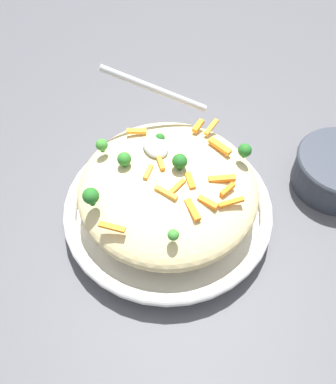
# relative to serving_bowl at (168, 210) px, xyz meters

# --- Properties ---
(ground_plane) EXTENTS (2.40, 2.40, 0.00)m
(ground_plane) POSITION_rel_serving_bowl_xyz_m (0.00, 0.00, -0.03)
(ground_plane) COLOR #4C4C51
(serving_bowl) EXTENTS (0.37, 0.37, 0.05)m
(serving_bowl) POSITION_rel_serving_bowl_xyz_m (0.00, 0.00, 0.00)
(serving_bowl) COLOR white
(serving_bowl) RESTS_ON ground_plane
(pasta_mound) EXTENTS (0.31, 0.31, 0.09)m
(pasta_mound) POSITION_rel_serving_bowl_xyz_m (0.00, 0.00, 0.06)
(pasta_mound) COLOR #DBC689
(pasta_mound) RESTS_ON serving_bowl
(carrot_piece_0) EXTENTS (0.03, 0.04, 0.01)m
(carrot_piece_0) POSITION_rel_serving_bowl_xyz_m (0.07, -0.11, 0.10)
(carrot_piece_0) COLOR orange
(carrot_piece_0) RESTS_ON pasta_mound
(carrot_piece_1) EXTENTS (0.02, 0.04, 0.01)m
(carrot_piece_1) POSITION_rel_serving_bowl_xyz_m (-0.04, -0.08, 0.11)
(carrot_piece_1) COLOR orange
(carrot_piece_1) RESTS_ON pasta_mound
(carrot_piece_2) EXTENTS (0.03, 0.03, 0.01)m
(carrot_piece_2) POSITION_rel_serving_bowl_xyz_m (0.08, -0.09, 0.11)
(carrot_piece_2) COLOR orange
(carrot_piece_2) RESTS_ON pasta_mound
(carrot_piece_3) EXTENTS (0.02, 0.04, 0.01)m
(carrot_piece_3) POSITION_rel_serving_bowl_xyz_m (0.11, 0.02, 0.10)
(carrot_piece_3) COLOR orange
(carrot_piece_3) RESTS_ON pasta_mound
(carrot_piece_4) EXTENTS (0.04, 0.01, 0.01)m
(carrot_piece_4) POSITION_rel_serving_bowl_xyz_m (0.02, 0.01, 0.11)
(carrot_piece_4) COLOR orange
(carrot_piece_4) RESTS_ON pasta_mound
(carrot_piece_5) EXTENTS (0.03, 0.02, 0.01)m
(carrot_piece_5) POSITION_rel_serving_bowl_xyz_m (0.01, 0.03, 0.11)
(carrot_piece_5) COLOR orange
(carrot_piece_5) RESTS_ON pasta_mound
(carrot_piece_6) EXTENTS (0.02, 0.03, 0.01)m
(carrot_piece_6) POSITION_rel_serving_bowl_xyz_m (-0.06, -0.07, 0.11)
(carrot_piece_6) COLOR orange
(carrot_piece_6) RESTS_ON pasta_mound
(carrot_piece_7) EXTENTS (0.04, 0.03, 0.01)m
(carrot_piece_7) POSITION_rel_serving_bowl_xyz_m (0.02, -0.10, 0.11)
(carrot_piece_7) COLOR orange
(carrot_piece_7) RESTS_ON pasta_mound
(carrot_piece_8) EXTENTS (0.03, 0.03, 0.01)m
(carrot_piece_8) POSITION_rel_serving_bowl_xyz_m (-0.08, -0.04, 0.11)
(carrot_piece_8) COLOR orange
(carrot_piece_8) RESTS_ON pasta_mound
(carrot_piece_9) EXTENTS (0.02, 0.04, 0.01)m
(carrot_piece_9) POSITION_rel_serving_bowl_xyz_m (-0.04, -0.00, 0.11)
(carrot_piece_9) COLOR orange
(carrot_piece_9) RESTS_ON pasta_mound
(carrot_piece_10) EXTENTS (0.04, 0.03, 0.01)m
(carrot_piece_10) POSITION_rel_serving_bowl_xyz_m (-0.04, 0.02, 0.11)
(carrot_piece_10) COLOR orange
(carrot_piece_10) RESTS_ON pasta_mound
(carrot_piece_11) EXTENTS (0.01, 0.04, 0.01)m
(carrot_piece_11) POSITION_rel_serving_bowl_xyz_m (-0.09, -0.07, 0.10)
(carrot_piece_11) COLOR orange
(carrot_piece_11) RESTS_ON pasta_mound
(carrot_piece_12) EXTENTS (0.03, 0.01, 0.01)m
(carrot_piece_12) POSITION_rel_serving_bowl_xyz_m (-0.03, -0.03, 0.11)
(carrot_piece_12) COLOR orange
(carrot_piece_12) RESTS_ON pasta_mound
(carrot_piece_13) EXTENTS (0.04, 0.01, 0.01)m
(carrot_piece_13) POSITION_rel_serving_bowl_xyz_m (-0.08, -0.01, 0.11)
(carrot_piece_13) COLOR orange
(carrot_piece_13) RESTS_ON pasta_mound
(carrot_piece_14) EXTENTS (0.03, 0.04, 0.01)m
(carrot_piece_14) POSITION_rel_serving_bowl_xyz_m (-0.06, 0.11, 0.10)
(carrot_piece_14) COLOR orange
(carrot_piece_14) RESTS_ON pasta_mound
(broccoli_floret_0) EXTENTS (0.02, 0.02, 0.02)m
(broccoli_floret_0) POSITION_rel_serving_bowl_xyz_m (-0.11, 0.04, 0.11)
(broccoli_floret_0) COLOR #377928
(broccoli_floret_0) RESTS_ON pasta_mound
(broccoli_floret_1) EXTENTS (0.02, 0.02, 0.03)m
(broccoli_floret_1) POSITION_rel_serving_bowl_xyz_m (0.00, -0.02, 0.13)
(broccoli_floret_1) COLOR #205B1C
(broccoli_floret_1) RESTS_ON pasta_mound
(broccoli_floret_2) EXTENTS (0.02, 0.02, 0.03)m
(broccoli_floret_2) POSITION_rel_serving_bowl_xyz_m (-0.01, -0.13, 0.12)
(broccoli_floret_2) COLOR #205B1C
(broccoli_floret_2) RESTS_ON pasta_mound
(broccoli_floret_3) EXTENTS (0.02, 0.02, 0.03)m
(broccoli_floret_3) POSITION_rel_serving_bowl_xyz_m (0.09, 0.08, 0.12)
(broccoli_floret_3) COLOR #377928
(broccoli_floret_3) RESTS_ON pasta_mound
(broccoli_floret_4) EXTENTS (0.02, 0.02, 0.03)m
(broccoli_floret_4) POSITION_rel_serving_bowl_xyz_m (0.04, 0.06, 0.12)
(broccoli_floret_4) COLOR #296820
(broccoli_floret_4) RESTS_ON pasta_mound
(broccoli_floret_5) EXTENTS (0.02, 0.02, 0.02)m
(broccoli_floret_5) POSITION_rel_serving_bowl_xyz_m (0.07, -0.01, 0.12)
(broccoli_floret_5) COLOR #205B1C
(broccoli_floret_5) RESTS_ON pasta_mound
(broccoli_floret_6) EXTENTS (0.03, 0.03, 0.03)m
(broccoli_floret_6) POSITION_rel_serving_bowl_xyz_m (-0.01, 0.13, 0.12)
(broccoli_floret_6) COLOR #205B1C
(broccoli_floret_6) RESTS_ON pasta_mound
(serving_spoon) EXTENTS (0.15, 0.18, 0.11)m
(serving_spoon) POSITION_rel_serving_bowl_xyz_m (0.09, -0.01, 0.13)
(serving_spoon) COLOR #B7B7BC
(serving_spoon) RESTS_ON pasta_mound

